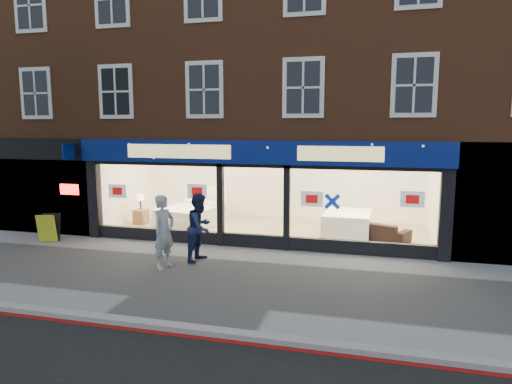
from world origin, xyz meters
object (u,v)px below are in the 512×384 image
at_px(mattress_stack, 347,223).
at_px(pedestrian_blue, 200,227).
at_px(display_bed, 192,214).
at_px(a_board, 49,228).
at_px(pedestrian_grey, 164,232).
at_px(sofa, 377,231).

bearing_deg(mattress_stack, pedestrian_blue, -135.36).
distance_m(display_bed, pedestrian_blue, 4.44).
height_order(a_board, pedestrian_blue, pedestrian_blue).
xyz_separation_m(display_bed, mattress_stack, (5.72, -0.22, 0.01)).
height_order(display_bed, pedestrian_grey, pedestrian_grey).
bearing_deg(mattress_stack, display_bed, 177.82).
distance_m(mattress_stack, a_board, 9.81).
relative_size(display_bed, a_board, 2.90).
xyz_separation_m(a_board, pedestrian_blue, (5.52, -0.71, 0.49)).
xyz_separation_m(a_board, pedestrian_grey, (4.85, -1.57, 0.51)).
xyz_separation_m(display_bed, pedestrian_grey, (1.24, -4.83, 0.51)).
bearing_deg(a_board, pedestrian_blue, -22.87).
height_order(mattress_stack, pedestrian_blue, pedestrian_blue).
height_order(sofa, pedestrian_blue, pedestrian_blue).
xyz_separation_m(mattress_stack, pedestrian_blue, (-3.80, -3.75, 0.47)).
height_order(display_bed, sofa, display_bed).
relative_size(mattress_stack, a_board, 2.14).
distance_m(sofa, pedestrian_blue, 5.80).
xyz_separation_m(display_bed, a_board, (-3.61, -3.26, -0.00)).
xyz_separation_m(sofa, a_board, (-10.29, -2.54, 0.06)).
height_order(sofa, pedestrian_grey, pedestrian_grey).
bearing_deg(sofa, a_board, 38.85).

